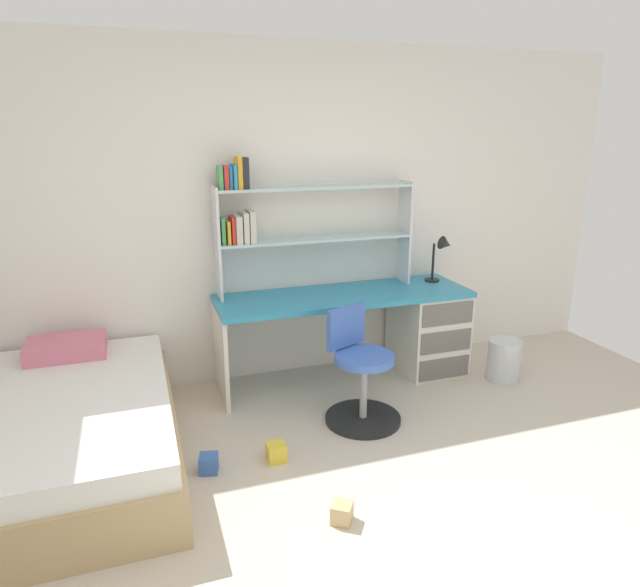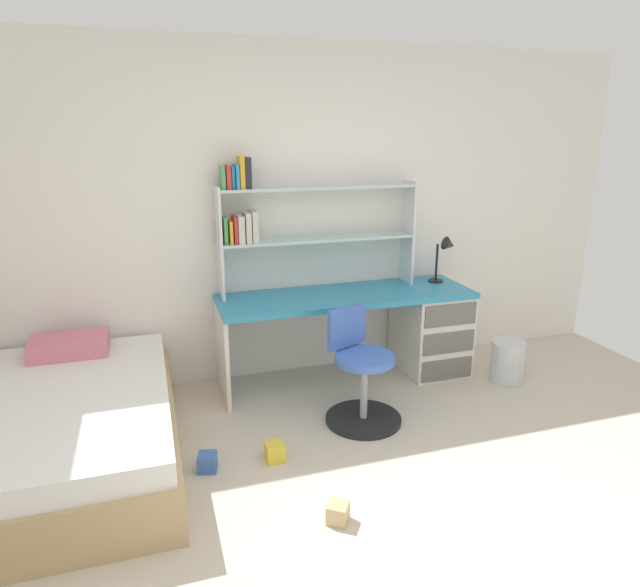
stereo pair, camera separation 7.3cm
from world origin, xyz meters
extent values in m
cube|color=beige|center=(0.00, 0.00, -0.01)|extent=(5.67, 5.65, 0.02)
cube|color=white|center=(0.00, 2.36, 1.28)|extent=(5.67, 0.06, 2.55)
cube|color=teal|center=(0.31, 2.00, 0.70)|extent=(1.96, 0.61, 0.04)
cube|color=silver|center=(1.05, 2.00, 0.34)|extent=(0.49, 0.58, 0.68)
cube|color=silver|center=(-0.65, 2.00, 0.34)|extent=(0.03, 0.55, 0.68)
cube|color=#64625E|center=(1.05, 1.71, 0.11)|extent=(0.44, 0.01, 0.17)
cube|color=#64625E|center=(1.05, 1.71, 0.34)|extent=(0.44, 0.01, 0.17)
cube|color=#64625E|center=(1.05, 1.71, 0.56)|extent=(0.44, 0.01, 0.17)
cube|color=silver|center=(-0.61, 2.19, 1.13)|extent=(0.02, 0.22, 0.82)
cube|color=silver|center=(0.90, 2.19, 1.13)|extent=(0.02, 0.22, 0.82)
cube|color=silver|center=(0.15, 2.19, 1.12)|extent=(1.49, 0.22, 0.02)
cube|color=silver|center=(0.15, 2.19, 1.51)|extent=(1.49, 0.22, 0.02)
cube|color=#4CA559|center=(-0.56, 2.19, 1.22)|extent=(0.03, 0.12, 0.19)
cube|color=gold|center=(-0.53, 2.19, 1.21)|extent=(0.02, 0.17, 0.17)
cube|color=red|center=(-0.49, 2.19, 1.23)|extent=(0.03, 0.16, 0.20)
cube|color=beige|center=(-0.46, 2.19, 1.23)|extent=(0.04, 0.20, 0.20)
cube|color=beige|center=(-0.40, 2.19, 1.24)|extent=(0.04, 0.18, 0.22)
cube|color=beige|center=(-0.36, 2.19, 1.24)|extent=(0.04, 0.18, 0.23)
cube|color=#4CA559|center=(-0.56, 2.19, 1.60)|extent=(0.03, 0.13, 0.16)
cube|color=red|center=(-0.53, 2.19, 1.60)|extent=(0.03, 0.15, 0.16)
cube|color=#338CBF|center=(-0.49, 2.19, 1.60)|extent=(0.02, 0.12, 0.16)
cube|color=#338CBF|center=(-0.47, 2.19, 1.60)|extent=(0.02, 0.18, 0.17)
cube|color=gold|center=(-0.43, 2.19, 1.63)|extent=(0.03, 0.16, 0.23)
cube|color=#26262D|center=(-0.39, 2.19, 1.63)|extent=(0.04, 0.13, 0.22)
cylinder|color=black|center=(1.14, 2.11, 0.72)|extent=(0.12, 0.12, 0.02)
cylinder|color=black|center=(1.14, 2.11, 0.88)|extent=(0.02, 0.02, 0.30)
cone|color=black|center=(1.22, 2.06, 1.03)|extent=(0.12, 0.11, 0.13)
cylinder|color=black|center=(0.20, 1.34, 0.01)|extent=(0.52, 0.52, 0.03)
cylinder|color=#A5A8AD|center=(0.20, 1.34, 0.22)|extent=(0.05, 0.05, 0.44)
cylinder|color=#3F66BF|center=(0.20, 1.34, 0.46)|extent=(0.40, 0.40, 0.05)
cube|color=#3F66BF|center=(0.14, 1.51, 0.64)|extent=(0.31, 0.16, 0.28)
cube|color=tan|center=(-1.68, 1.39, 0.16)|extent=(1.28, 1.83, 0.31)
cube|color=white|center=(-1.68, 1.39, 0.38)|extent=(1.22, 1.77, 0.14)
cube|color=#D8728C|center=(-1.68, 2.06, 0.51)|extent=(0.50, 0.32, 0.12)
cylinder|color=silver|center=(1.53, 1.60, 0.16)|extent=(0.26, 0.26, 0.33)
cube|color=gold|center=(-0.48, 1.07, 0.06)|extent=(0.11, 0.11, 0.11)
cube|color=#3860B7|center=(-0.88, 1.09, 0.05)|extent=(0.13, 0.13, 0.11)
cube|color=tan|center=(-0.30, 0.43, 0.05)|extent=(0.14, 0.14, 0.10)
camera|label=1|loc=(-1.17, -1.78, 1.92)|focal=30.99mm
camera|label=2|loc=(-1.10, -1.80, 1.92)|focal=30.99mm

